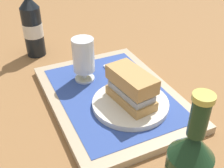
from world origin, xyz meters
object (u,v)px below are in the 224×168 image
beer_glass (84,58)px  beer_bottle (32,26)px  plate (130,104)px  sandwich (130,86)px

beer_glass → beer_bottle: bearing=18.1°
plate → beer_glass: 0.18m
beer_glass → sandwich: bearing=-160.0°
sandwich → beer_glass: bearing=11.7°
plate → sandwich: sandwich is taller
sandwich → beer_glass: beer_glass is taller
beer_glass → beer_bottle: 0.27m
plate → sandwich: bearing=8.2°
plate → beer_bottle: size_ratio=0.71×
sandwich → beer_bottle: (0.41, 0.14, 0.03)m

